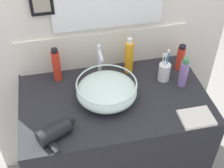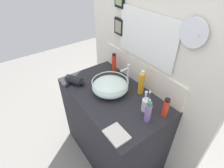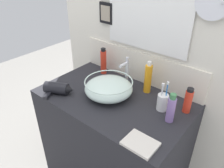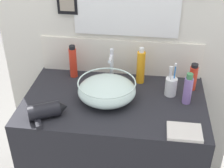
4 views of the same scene
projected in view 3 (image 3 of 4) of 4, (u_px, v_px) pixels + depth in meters
name	position (u px, v px, depth m)	size (l,w,h in m)	color
vanity_counter	(113.00, 143.00, 1.68)	(1.01, 0.61, 0.85)	#232328
back_panel	(145.00, 30.00, 1.48)	(1.52, 0.09, 2.46)	silver
glass_bowl_sink	(109.00, 88.00, 1.45)	(0.32, 0.32, 0.11)	silver
faucet	(126.00, 70.00, 1.54)	(0.02, 0.10, 0.21)	silver
hair_drier	(58.00, 89.00, 1.48)	(0.21, 0.20, 0.08)	black
toothbrush_cup	(162.00, 102.00, 1.32)	(0.07, 0.07, 0.20)	white
lotion_bottle	(188.00, 101.00, 1.29)	(0.05, 0.05, 0.16)	red
shampoo_bottle	(103.00, 61.00, 1.70)	(0.05, 0.05, 0.21)	red
spray_bottle	(148.00, 78.00, 1.47)	(0.05, 0.05, 0.23)	orange
soap_dispenser	(171.00, 109.00, 1.21)	(0.05, 0.05, 0.18)	#8C6BB2
hand_towel	(140.00, 144.00, 1.09)	(0.17, 0.13, 0.02)	silver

